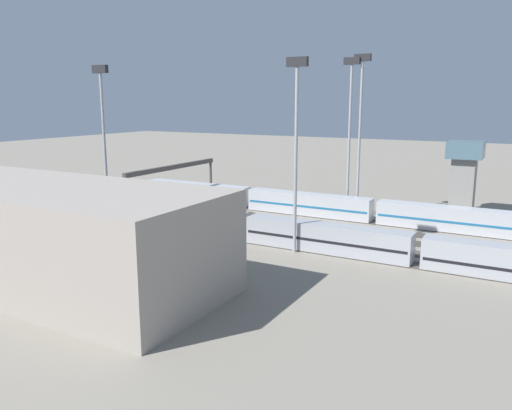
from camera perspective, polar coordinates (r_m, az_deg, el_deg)
The scene contains 16 objects.
ground_plane at distance 83.87m, azimuth 1.84°, elevation -2.30°, with size 400.00×400.00×0.00m, color gray.
track_bed_0 at distance 92.64m, azimuth 4.66°, elevation -0.96°, with size 140.00×2.80×0.12m, color #3D3833.
track_bed_1 at distance 88.21m, azimuth 3.32°, elevation -1.57°, with size 140.00×2.80×0.12m, color #3D3833.
track_bed_2 at distance 83.85m, azimuth 1.84°, elevation -2.26°, with size 140.00×2.80×0.12m, color #3D3833.
track_bed_3 at distance 79.57m, azimuth 0.19°, elevation -3.01°, with size 140.00×2.80×0.12m, color #4C443D.
track_bed_4 at distance 75.37m, azimuth -1.64°, elevation -3.84°, with size 140.00×2.80×0.12m, color #4C443D.
train_on_track_4 at distance 69.30m, azimuth 7.82°, elevation -3.66°, with size 71.40×3.06×3.80m.
train_on_track_3 at distance 98.96m, azimuth -16.90°, elevation 0.89°, with size 47.20×3.00×5.00m.
train_on_track_0 at distance 88.08m, azimuth 11.83°, elevation -0.49°, with size 90.60×3.06×4.40m.
light_mast_0 at distance 90.16m, azimuth 11.62°, elevation 9.80°, with size 2.80×0.70×27.83m.
light_mast_1 at distance 66.55m, azimuth 4.53°, elevation 8.37°, with size 2.80×0.70×25.53m.
light_mast_2 at distance 90.39m, azimuth 10.49°, elevation 9.67°, with size 2.80×0.70×27.33m.
light_mast_3 at distance 83.84m, azimuth -16.72°, elevation 8.56°, with size 2.80×0.70×25.47m.
signal_gantry at distance 93.27m, azimuth -9.29°, elevation 3.61°, with size 0.70×25.00×8.80m.
maintenance_shed at distance 63.23m, azimuth -23.66°, elevation -2.72°, with size 46.29×16.88×11.07m, color #9E9389.
control_tower at distance 98.74m, azimuth 22.26°, elevation 3.48°, with size 6.00×6.00×13.09m.
Camera 1 is at (-37.04, 72.52, 20.05)m, focal length 35.72 mm.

